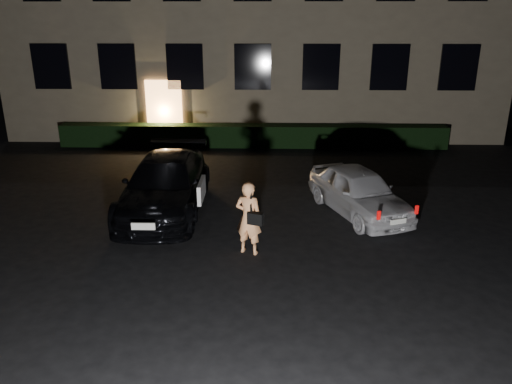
{
  "coord_description": "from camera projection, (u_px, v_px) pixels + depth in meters",
  "views": [
    {
      "loc": [
        0.65,
        -8.59,
        4.88
      ],
      "look_at": [
        0.36,
        2.0,
        1.12
      ],
      "focal_mm": 35.0,
      "sensor_mm": 36.0,
      "label": 1
    }
  ],
  "objects": [
    {
      "name": "hedge",
      "position": [
        253.0,
        136.0,
        19.49
      ],
      "size": [
        15.0,
        0.7,
        0.85
      ],
      "primitive_type": "cube",
      "color": "black",
      "rests_on": "ground"
    },
    {
      "name": "sedan",
      "position": [
        165.0,
        185.0,
        13.01
      ],
      "size": [
        2.13,
        4.98,
        1.41
      ],
      "rotation": [
        0.0,
        0.0,
        0.01
      ],
      "color": "black",
      "rests_on": "ground"
    },
    {
      "name": "hatch",
      "position": [
        359.0,
        191.0,
        12.81
      ],
      "size": [
        2.63,
        3.84,
        1.21
      ],
      "rotation": [
        0.0,
        0.0,
        0.37
      ],
      "color": "silver",
      "rests_on": "ground"
    },
    {
      "name": "man",
      "position": [
        249.0,
        218.0,
        10.59
      ],
      "size": [
        0.69,
        0.58,
        1.62
      ],
      "rotation": [
        0.0,
        0.0,
        2.8
      ],
      "color": "#FDA86A",
      "rests_on": "ground"
    },
    {
      "name": "ground",
      "position": [
        235.0,
        280.0,
        9.74
      ],
      "size": [
        80.0,
        80.0,
        0.0
      ],
      "primitive_type": "plane",
      "color": "black",
      "rests_on": "ground"
    }
  ]
}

